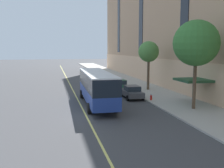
% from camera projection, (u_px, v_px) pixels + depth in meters
% --- Properties ---
extents(ground_plane, '(260.00, 260.00, 0.00)m').
position_uv_depth(ground_plane, '(96.00, 116.00, 23.18)').
color(ground_plane, '#424244').
extents(sidewalk, '(5.98, 160.00, 0.15)m').
position_uv_depth(sidewalk, '(180.00, 103.00, 28.20)').
color(sidewalk, '#ADA89E').
rests_on(sidewalk, ground).
extents(city_bus, '(2.98, 12.32, 3.50)m').
position_uv_depth(city_bus, '(97.00, 86.00, 27.60)').
color(city_bus, navy).
rests_on(city_bus, ground).
extents(parked_car_white_1, '(1.92, 4.45, 1.56)m').
position_uv_depth(parked_car_white_1, '(104.00, 77.00, 47.39)').
color(parked_car_white_1, silver).
rests_on(parked_car_white_1, ground).
extents(parked_car_champagne_2, '(2.08, 4.44, 1.56)m').
position_uv_depth(parked_car_champagne_2, '(97.00, 74.00, 53.99)').
color(parked_car_champagne_2, '#BCAD89').
rests_on(parked_car_champagne_2, ground).
extents(parked_car_green_3, '(2.15, 4.39, 1.56)m').
position_uv_depth(parked_car_green_3, '(119.00, 85.00, 37.42)').
color(parked_car_green_3, '#23603D').
rests_on(parked_car_green_3, ground).
extents(parked_car_darkgray_4, '(2.04, 4.54, 1.56)m').
position_uv_depth(parked_car_darkgray_4, '(132.00, 92.00, 31.45)').
color(parked_car_darkgray_4, '#4C4C51').
rests_on(parked_car_darkgray_4, ground).
extents(street_tree_mid_block, '(4.36, 4.36, 8.48)m').
position_uv_depth(street_tree_mid_block, '(196.00, 43.00, 24.61)').
color(street_tree_mid_block, brown).
rests_on(street_tree_mid_block, sidewalk).
extents(street_tree_far_uptown, '(2.92, 2.92, 6.83)m').
position_uv_depth(street_tree_far_uptown, '(149.00, 52.00, 36.73)').
color(street_tree_far_uptown, brown).
rests_on(street_tree_far_uptown, sidewalk).
extents(fire_hydrant, '(0.42, 0.24, 0.72)m').
position_uv_depth(fire_hydrant, '(151.00, 97.00, 29.63)').
color(fire_hydrant, red).
rests_on(fire_hydrant, sidewalk).
extents(lane_centerline, '(0.16, 140.00, 0.01)m').
position_uv_depth(lane_centerline, '(83.00, 109.00, 25.88)').
color(lane_centerline, '#E0D66B').
rests_on(lane_centerline, ground).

